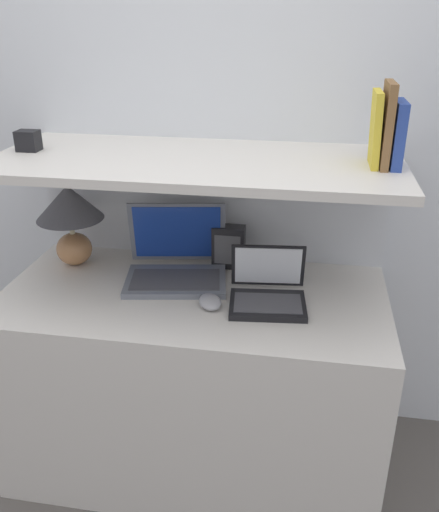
# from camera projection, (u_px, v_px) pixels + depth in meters

# --- Properties ---
(wall_back) EXTENTS (6.00, 0.05, 2.40)m
(wall_back) POSITION_uv_depth(u_px,v_px,m) (213.00, 124.00, 1.95)
(wall_back) COLOR silver
(wall_back) RESTS_ON ground_plane
(desk) EXTENTS (1.29, 0.63, 0.71)m
(desk) POSITION_uv_depth(u_px,v_px,m) (195.00, 380.00, 1.96)
(desk) COLOR silver
(desk) RESTS_ON ground_plane
(back_riser) EXTENTS (1.29, 0.04, 1.12)m
(back_riser) POSITION_uv_depth(u_px,v_px,m) (211.00, 286.00, 2.17)
(back_riser) COLOR silver
(back_riser) RESTS_ON ground_plane
(shelf) EXTENTS (1.29, 0.57, 0.03)m
(shelf) POSITION_uv_depth(u_px,v_px,m) (195.00, 162.00, 1.70)
(shelf) COLOR silver
(shelf) RESTS_ON back_riser
(table_lamp) EXTENTS (0.24, 0.24, 0.30)m
(table_lamp) POSITION_uv_depth(u_px,v_px,m) (70.00, 213.00, 1.94)
(table_lamp) COLOR #B27A4C
(table_lamp) RESTS_ON desk
(laptop_large) EXTENTS (0.39, 0.34, 0.25)m
(laptop_large) POSITION_uv_depth(u_px,v_px,m) (176.00, 264.00, 1.90)
(laptop_large) COLOR slate
(laptop_large) RESTS_ON desk
(laptop_small) EXTENTS (0.26, 0.24, 0.18)m
(laptop_small) POSITION_uv_depth(u_px,v_px,m) (268.00, 292.00, 1.74)
(laptop_small) COLOR black
(laptop_small) RESTS_ON desk
(computer_mouse) EXTENTS (0.11, 0.12, 0.04)m
(computer_mouse) POSITION_uv_depth(u_px,v_px,m) (210.00, 302.00, 1.72)
(computer_mouse) COLOR #99999E
(computer_mouse) RESTS_ON desk
(router_box) EXTENTS (0.12, 0.06, 0.16)m
(router_box) POSITION_uv_depth(u_px,v_px,m) (229.00, 247.00, 1.97)
(router_box) COLOR black
(router_box) RESTS_ON desk
(book_blue) EXTENTS (0.03, 0.15, 0.19)m
(book_blue) POSITION_uv_depth(u_px,v_px,m) (397.00, 134.00, 1.56)
(book_blue) COLOR #284293
(book_blue) RESTS_ON shelf
(book_brown) EXTENTS (0.02, 0.16, 0.24)m
(book_brown) POSITION_uv_depth(u_px,v_px,m) (386.00, 125.00, 1.55)
(book_brown) COLOR brown
(book_brown) RESTS_ON shelf
(book_yellow) EXTENTS (0.03, 0.14, 0.22)m
(book_yellow) POSITION_uv_depth(u_px,v_px,m) (376.00, 129.00, 1.56)
(book_yellow) COLOR gold
(book_yellow) RESTS_ON shelf
(shelf_gadget) EXTENTS (0.07, 0.06, 0.07)m
(shelf_gadget) POSITION_uv_depth(u_px,v_px,m) (28.00, 141.00, 1.76)
(shelf_gadget) COLOR black
(shelf_gadget) RESTS_ON shelf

